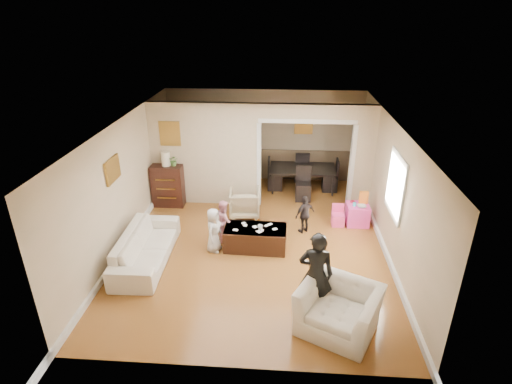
# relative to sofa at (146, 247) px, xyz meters

# --- Properties ---
(floor) EXTENTS (7.00, 7.00, 0.00)m
(floor) POSITION_rel_sofa_xyz_m (2.10, 0.97, -0.32)
(floor) COLOR #A6622A
(floor) RESTS_ON ground
(partition_left) EXTENTS (2.75, 0.18, 2.60)m
(partition_left) POSITION_rel_sofa_xyz_m (0.73, 2.77, 0.98)
(partition_left) COLOR beige
(partition_left) RESTS_ON ground
(partition_right) EXTENTS (0.55, 0.18, 2.60)m
(partition_right) POSITION_rel_sofa_xyz_m (4.58, 2.77, 0.98)
(partition_right) COLOR beige
(partition_right) RESTS_ON ground
(partition_header) EXTENTS (2.22, 0.18, 0.35)m
(partition_header) POSITION_rel_sofa_xyz_m (3.20, 2.77, 2.10)
(partition_header) COLOR beige
(partition_header) RESTS_ON partition_right
(window_pane) EXTENTS (0.03, 0.95, 1.10)m
(window_pane) POSITION_rel_sofa_xyz_m (4.83, 0.57, 1.23)
(window_pane) COLOR white
(window_pane) RESTS_ON ground
(framed_art_partition) EXTENTS (0.45, 0.03, 0.55)m
(framed_art_partition) POSITION_rel_sofa_xyz_m (-0.10, 2.67, 1.53)
(framed_art_partition) COLOR brown
(framed_art_partition) RESTS_ON partition_left
(framed_art_sofa_wall) EXTENTS (0.03, 0.55, 0.40)m
(framed_art_sofa_wall) POSITION_rel_sofa_xyz_m (-0.61, 0.37, 1.48)
(framed_art_sofa_wall) COLOR brown
(framed_art_alcove) EXTENTS (0.45, 0.03, 0.55)m
(framed_art_alcove) POSITION_rel_sofa_xyz_m (3.20, 4.41, 1.38)
(framed_art_alcove) COLOR brown
(sofa) EXTENTS (0.91, 2.22, 0.64)m
(sofa) POSITION_rel_sofa_xyz_m (0.00, 0.00, 0.00)
(sofa) COLOR white
(sofa) RESTS_ON ground
(armchair_back) EXTENTS (0.76, 0.78, 0.66)m
(armchair_back) POSITION_rel_sofa_xyz_m (1.76, 2.10, 0.01)
(armchair_back) COLOR tan
(armchair_back) RESTS_ON ground
(armchair_front) EXTENTS (1.51, 1.44, 0.76)m
(armchair_front) POSITION_rel_sofa_xyz_m (3.59, -1.64, 0.06)
(armchair_front) COLOR white
(armchair_front) RESTS_ON ground
(dresser) EXTENTS (0.78, 0.44, 1.07)m
(dresser) POSITION_rel_sofa_xyz_m (-0.22, 2.53, 0.21)
(dresser) COLOR black
(dresser) RESTS_ON ground
(table_lamp) EXTENTS (0.22, 0.22, 0.36)m
(table_lamp) POSITION_rel_sofa_xyz_m (-0.22, 2.53, 0.93)
(table_lamp) COLOR #F5EAC7
(table_lamp) RESTS_ON dresser
(potted_plant) EXTENTS (0.25, 0.21, 0.27)m
(potted_plant) POSITION_rel_sofa_xyz_m (-0.02, 2.53, 0.89)
(potted_plant) COLOR #507C37
(potted_plant) RESTS_ON dresser
(coffee_table) EXTENTS (1.31, 0.69, 0.48)m
(coffee_table) POSITION_rel_sofa_xyz_m (2.13, 0.63, -0.08)
(coffee_table) COLOR #351B11
(coffee_table) RESTS_ON ground
(coffee_cup) EXTENTS (0.11, 0.11, 0.10)m
(coffee_cup) POSITION_rel_sofa_xyz_m (2.23, 0.58, 0.21)
(coffee_cup) COLOR white
(coffee_cup) RESTS_ON coffee_table
(play_table) EXTENTS (0.51, 0.51, 0.49)m
(play_table) POSITION_rel_sofa_xyz_m (4.42, 1.84, -0.08)
(play_table) COLOR #FF43B4
(play_table) RESTS_ON ground
(cereal_box) EXTENTS (0.20, 0.07, 0.30)m
(cereal_box) POSITION_rel_sofa_xyz_m (4.54, 1.94, 0.32)
(cereal_box) COLOR yellow
(cereal_box) RESTS_ON play_table
(cyan_cup) EXTENTS (0.08, 0.08, 0.08)m
(cyan_cup) POSITION_rel_sofa_xyz_m (4.32, 1.79, 0.21)
(cyan_cup) COLOR #23ADB1
(cyan_cup) RESTS_ON play_table
(toy_block) EXTENTS (0.10, 0.08, 0.05)m
(toy_block) POSITION_rel_sofa_xyz_m (4.30, 1.96, 0.19)
(toy_block) COLOR red
(toy_block) RESTS_ON play_table
(play_bowl) EXTENTS (0.21, 0.21, 0.05)m
(play_bowl) POSITION_rel_sofa_xyz_m (4.47, 1.72, 0.19)
(play_bowl) COLOR silver
(play_bowl) RESTS_ON play_table
(dining_table) EXTENTS (1.79, 1.01, 0.63)m
(dining_table) POSITION_rel_sofa_xyz_m (3.21, 3.72, -0.01)
(dining_table) COLOR black
(dining_table) RESTS_ON ground
(adult_person) EXTENTS (0.59, 0.41, 1.52)m
(adult_person) POSITION_rel_sofa_xyz_m (3.24, -1.28, 0.44)
(adult_person) COLOR black
(adult_person) RESTS_ON ground
(child_kneel_a) EXTENTS (0.40, 0.52, 0.96)m
(child_kneel_a) POSITION_rel_sofa_xyz_m (1.28, 0.48, 0.16)
(child_kneel_a) COLOR silver
(child_kneel_a) RESTS_ON ground
(child_kneel_b) EXTENTS (0.47, 0.54, 0.93)m
(child_kneel_b) POSITION_rel_sofa_xyz_m (1.43, 0.93, 0.15)
(child_kneel_b) COLOR pink
(child_kneel_b) RESTS_ON ground
(child_toddler) EXTENTS (0.55, 0.49, 0.89)m
(child_toddler) POSITION_rel_sofa_xyz_m (3.18, 1.38, 0.12)
(child_toddler) COLOR black
(child_toddler) RESTS_ON ground
(craft_papers) EXTENTS (0.92, 0.46, 0.00)m
(craft_papers) POSITION_rel_sofa_xyz_m (2.15, 0.65, 0.16)
(craft_papers) COLOR white
(craft_papers) RESTS_ON coffee_table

